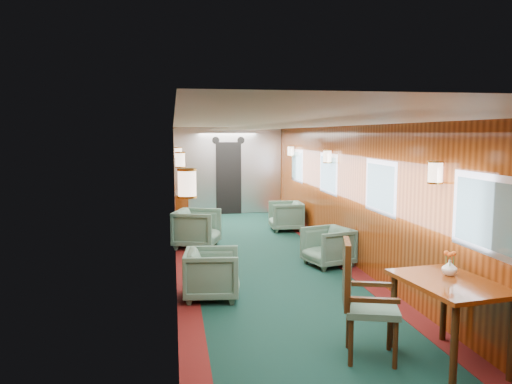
{
  "coord_description": "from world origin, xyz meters",
  "views": [
    {
      "loc": [
        -1.52,
        -7.9,
        2.23
      ],
      "look_at": [
        0.0,
        1.21,
        1.15
      ],
      "focal_mm": 35.0,
      "sensor_mm": 36.0,
      "label": 1
    }
  ],
  "objects_px": {
    "dining_table": "(450,294)",
    "armchair_left_far": "(197,228)",
    "armchair_right_near": "(328,247)",
    "credenza": "(182,211)",
    "armchair_left_near": "(212,274)",
    "armchair_right_far": "(286,216)",
    "side_chair": "(360,295)"
  },
  "relations": [
    {
      "from": "credenza",
      "to": "armchair_right_near",
      "type": "relative_size",
      "value": 1.6
    },
    {
      "from": "armchair_left_far",
      "to": "armchair_right_near",
      "type": "distance_m",
      "value": 2.75
    },
    {
      "from": "dining_table",
      "to": "side_chair",
      "type": "xyz_separation_m",
      "value": [
        -0.8,
        0.26,
        -0.05
      ]
    },
    {
      "from": "side_chair",
      "to": "armchair_left_far",
      "type": "bearing_deg",
      "value": 121.43
    },
    {
      "from": "credenza",
      "to": "armchair_left_far",
      "type": "xyz_separation_m",
      "value": [
        0.26,
        -1.84,
        -0.07
      ]
    },
    {
      "from": "dining_table",
      "to": "armchair_right_near",
      "type": "distance_m",
      "value": 3.7
    },
    {
      "from": "side_chair",
      "to": "armchair_right_near",
      "type": "height_order",
      "value": "side_chair"
    },
    {
      "from": "armchair_left_far",
      "to": "credenza",
      "type": "bearing_deg",
      "value": 27.67
    },
    {
      "from": "dining_table",
      "to": "side_chair",
      "type": "height_order",
      "value": "side_chair"
    },
    {
      "from": "dining_table",
      "to": "armchair_left_far",
      "type": "relative_size",
      "value": 1.44
    },
    {
      "from": "armchair_left_far",
      "to": "armchair_right_far",
      "type": "relative_size",
      "value": 1.12
    },
    {
      "from": "credenza",
      "to": "armchair_left_near",
      "type": "distance_m",
      "value": 4.96
    },
    {
      "from": "side_chair",
      "to": "credenza",
      "type": "distance_m",
      "value": 7.2
    },
    {
      "from": "armchair_right_near",
      "to": "armchair_left_far",
      "type": "bearing_deg",
      "value": -146.14
    },
    {
      "from": "armchair_left_far",
      "to": "armchair_right_near",
      "type": "bearing_deg",
      "value": -110.07
    },
    {
      "from": "credenza",
      "to": "armchair_right_far",
      "type": "bearing_deg",
      "value": -10.39
    },
    {
      "from": "side_chair",
      "to": "armchair_right_far",
      "type": "bearing_deg",
      "value": 100.18
    },
    {
      "from": "side_chair",
      "to": "armchair_right_near",
      "type": "xyz_separation_m",
      "value": [
        0.76,
        3.42,
        -0.32
      ]
    },
    {
      "from": "armchair_left_far",
      "to": "armchair_right_far",
      "type": "height_order",
      "value": "armchair_left_far"
    },
    {
      "from": "dining_table",
      "to": "armchair_left_far",
      "type": "xyz_separation_m",
      "value": [
        -2.17,
        5.43,
        -0.32
      ]
    },
    {
      "from": "dining_table",
      "to": "side_chair",
      "type": "bearing_deg",
      "value": 154.58
    },
    {
      "from": "credenza",
      "to": "armchair_left_near",
      "type": "bearing_deg",
      "value": -86.31
    },
    {
      "from": "side_chair",
      "to": "armchair_right_far",
      "type": "relative_size",
      "value": 1.61
    },
    {
      "from": "dining_table",
      "to": "armchair_left_far",
      "type": "height_order",
      "value": "dining_table"
    },
    {
      "from": "side_chair",
      "to": "armchair_left_far",
      "type": "height_order",
      "value": "side_chair"
    },
    {
      "from": "side_chair",
      "to": "armchair_right_near",
      "type": "relative_size",
      "value": 1.65
    },
    {
      "from": "armchair_left_far",
      "to": "dining_table",
      "type": "bearing_deg",
      "value": -138.8
    },
    {
      "from": "armchair_left_far",
      "to": "armchair_right_far",
      "type": "xyz_separation_m",
      "value": [
        2.11,
        1.4,
        -0.04
      ]
    },
    {
      "from": "side_chair",
      "to": "armchair_left_near",
      "type": "bearing_deg",
      "value": 139.11
    },
    {
      "from": "side_chair",
      "to": "armchair_right_near",
      "type": "bearing_deg",
      "value": 94.14
    },
    {
      "from": "armchair_right_near",
      "to": "armchair_left_near",
      "type": "bearing_deg",
      "value": -73.28
    },
    {
      "from": "armchair_right_far",
      "to": "armchair_left_near",
      "type": "bearing_deg",
      "value": -22.24
    }
  ]
}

